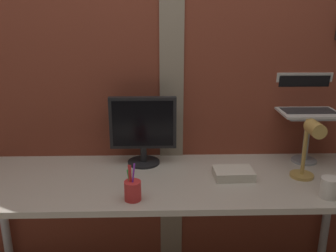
{
  "coord_description": "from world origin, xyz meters",
  "views": [
    {
      "loc": [
        0.04,
        -1.69,
        1.57
      ],
      "look_at": [
        0.08,
        0.14,
        1.0
      ],
      "focal_mm": 39.51,
      "sensor_mm": 36.0,
      "label": 1
    }
  ],
  "objects_px": {
    "monitor": "(143,127)",
    "desk_lamp": "(310,144)",
    "pen_cup": "(133,190)",
    "coffee_mug": "(330,188)",
    "laptop": "(306,102)"
  },
  "relations": [
    {
      "from": "pen_cup",
      "to": "coffee_mug",
      "type": "xyz_separation_m",
      "value": [
        0.9,
        0.0,
        -0.0
      ]
    },
    {
      "from": "monitor",
      "to": "coffee_mug",
      "type": "xyz_separation_m",
      "value": [
        0.87,
        -0.42,
        -0.17
      ]
    },
    {
      "from": "monitor",
      "to": "laptop",
      "type": "relative_size",
      "value": 1.2
    },
    {
      "from": "laptop",
      "to": "pen_cup",
      "type": "bearing_deg",
      "value": -152.98
    },
    {
      "from": "laptop",
      "to": "coffee_mug",
      "type": "xyz_separation_m",
      "value": [
        -0.04,
        -0.48,
        -0.29
      ]
    },
    {
      "from": "desk_lamp",
      "to": "coffee_mug",
      "type": "xyz_separation_m",
      "value": [
        0.05,
        -0.17,
        -0.15
      ]
    },
    {
      "from": "pen_cup",
      "to": "laptop",
      "type": "bearing_deg",
      "value": 27.02
    },
    {
      "from": "monitor",
      "to": "desk_lamp",
      "type": "bearing_deg",
      "value": -17.16
    },
    {
      "from": "monitor",
      "to": "pen_cup",
      "type": "distance_m",
      "value": 0.45
    },
    {
      "from": "desk_lamp",
      "to": "pen_cup",
      "type": "distance_m",
      "value": 0.89
    },
    {
      "from": "monitor",
      "to": "pen_cup",
      "type": "bearing_deg",
      "value": -94.68
    },
    {
      "from": "coffee_mug",
      "to": "laptop",
      "type": "bearing_deg",
      "value": 84.96
    },
    {
      "from": "monitor",
      "to": "coffee_mug",
      "type": "bearing_deg",
      "value": -25.82
    },
    {
      "from": "monitor",
      "to": "coffee_mug",
      "type": "relative_size",
      "value": 3.06
    },
    {
      "from": "monitor",
      "to": "desk_lamp",
      "type": "height_order",
      "value": "monitor"
    }
  ]
}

